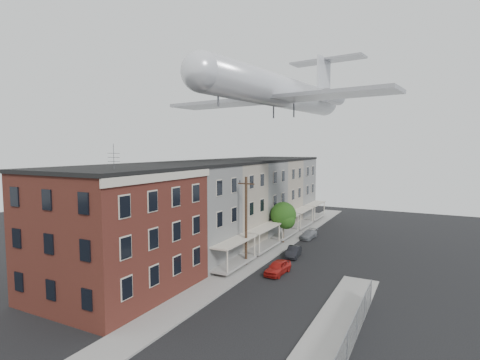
{
  "coord_description": "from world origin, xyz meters",
  "views": [
    {
      "loc": [
        10.75,
        -15.11,
        11.83
      ],
      "look_at": [
        -0.41,
        6.58,
        9.74
      ],
      "focal_mm": 28.0,
      "sensor_mm": 36.0,
      "label": 1
    }
  ],
  "objects_px": {
    "utility_pole": "(246,220)",
    "car_far": "(309,234)",
    "car_near": "(278,267)",
    "car_mid": "(293,252)",
    "airplane": "(282,92)",
    "street_tree": "(284,216)"
  },
  "relations": [
    {
      "from": "car_far",
      "to": "utility_pole",
      "type": "bearing_deg",
      "value": -95.05
    },
    {
      "from": "utility_pole",
      "to": "street_tree",
      "type": "height_order",
      "value": "utility_pole"
    },
    {
      "from": "utility_pole",
      "to": "car_mid",
      "type": "xyz_separation_m",
      "value": [
        3.28,
        5.04,
        -4.1
      ]
    },
    {
      "from": "airplane",
      "to": "car_far",
      "type": "bearing_deg",
      "value": 82.3
    },
    {
      "from": "street_tree",
      "to": "airplane",
      "type": "distance_m",
      "value": 15.07
    },
    {
      "from": "car_near",
      "to": "car_mid",
      "type": "distance_m",
      "value": 6.01
    },
    {
      "from": "car_mid",
      "to": "airplane",
      "type": "bearing_deg",
      "value": 140.74
    },
    {
      "from": "car_near",
      "to": "car_mid",
      "type": "height_order",
      "value": "car_near"
    },
    {
      "from": "car_near",
      "to": "car_far",
      "type": "relative_size",
      "value": 1.0
    },
    {
      "from": "utility_pole",
      "to": "car_mid",
      "type": "bearing_deg",
      "value": 56.93
    },
    {
      "from": "utility_pole",
      "to": "airplane",
      "type": "relative_size",
      "value": 0.3
    },
    {
      "from": "street_tree",
      "to": "car_far",
      "type": "height_order",
      "value": "street_tree"
    },
    {
      "from": "utility_pole",
      "to": "car_far",
      "type": "distance_m",
      "value": 14.63
    },
    {
      "from": "car_near",
      "to": "car_mid",
      "type": "bearing_deg",
      "value": 98.52
    },
    {
      "from": "airplane",
      "to": "car_mid",
      "type": "bearing_deg",
      "value": -32.17
    },
    {
      "from": "street_tree",
      "to": "car_mid",
      "type": "relative_size",
      "value": 1.5
    },
    {
      "from": "car_mid",
      "to": "car_far",
      "type": "height_order",
      "value": "car_mid"
    },
    {
      "from": "car_mid",
      "to": "car_near",
      "type": "bearing_deg",
      "value": -92.14
    },
    {
      "from": "street_tree",
      "to": "utility_pole",
      "type": "bearing_deg",
      "value": -91.89
    },
    {
      "from": "car_near",
      "to": "utility_pole",
      "type": "bearing_deg",
      "value": 169.49
    },
    {
      "from": "car_far",
      "to": "car_mid",
      "type": "bearing_deg",
      "value": -79.29
    },
    {
      "from": "street_tree",
      "to": "car_near",
      "type": "distance_m",
      "value": 11.76
    }
  ]
}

